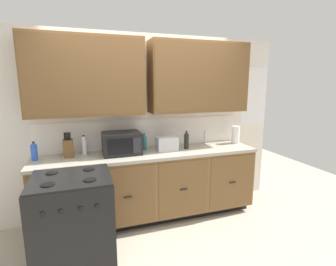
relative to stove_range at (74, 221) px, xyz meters
name	(u,v)px	position (x,y,z in m)	size (l,w,h in m)	color
ground_plane	(157,229)	(0.96, 0.33, -0.47)	(8.00, 8.00, 0.00)	#B2A893
wall_unit	(146,96)	(0.97, 0.83, 1.20)	(4.09, 0.40, 2.49)	white
counter_run	(151,185)	(0.97, 0.63, 0.01)	(2.92, 0.64, 0.94)	black
stove_range	(74,221)	(0.00, 0.00, 0.00)	(0.76, 0.68, 0.95)	black
microwave	(122,143)	(0.60, 0.68, 0.61)	(0.48, 0.37, 0.28)	black
toaster	(167,144)	(1.20, 0.64, 0.56)	(0.28, 0.18, 0.19)	#B7B7BC
knife_block	(68,148)	(-0.04, 0.74, 0.58)	(0.11, 0.14, 0.31)	brown
sink_faucet	(205,137)	(1.87, 0.84, 0.57)	(0.02, 0.02, 0.20)	#B2B5BA
paper_towel_roll	(236,135)	(2.34, 0.74, 0.60)	(0.12, 0.12, 0.26)	white
bottle_clear	(84,145)	(0.14, 0.79, 0.59)	(0.07, 0.07, 0.25)	silver
bottle_blue	(34,151)	(-0.42, 0.72, 0.58)	(0.07, 0.07, 0.23)	blue
bottle_teal	(144,142)	(0.93, 0.79, 0.58)	(0.06, 0.06, 0.23)	#1E707A
bottle_dark	(186,140)	(1.49, 0.65, 0.59)	(0.07, 0.07, 0.25)	black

